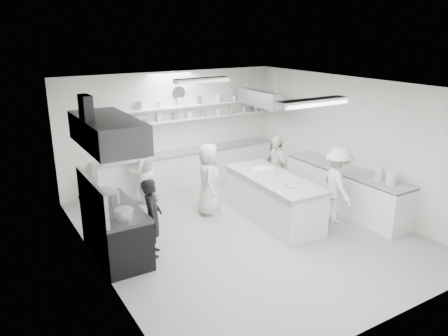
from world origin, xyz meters
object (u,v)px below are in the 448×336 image
right_counter (345,190)px  cook_back (142,171)px  cook_stove (152,218)px  back_counter (188,168)px  prep_island (273,199)px  stove (116,233)px

right_counter → cook_back: bearing=144.0°
cook_stove → cook_back: 2.66m
back_counter → right_counter: size_ratio=1.52×
back_counter → cook_stove: cook_stove is taller
cook_stove → cook_back: bearing=5.7°
back_counter → prep_island: prep_island is taller
prep_island → stove: bearing=179.4°
right_counter → cook_back: (-3.87, 2.82, 0.31)m
back_counter → right_counter: bearing=-55.3°
stove → prep_island: bearing=-3.5°
stove → cook_stove: size_ratio=1.22×
back_counter → right_counter: (2.35, -3.40, 0.01)m
back_counter → cook_stove: 3.89m
back_counter → prep_island: (0.56, -3.01, 0.01)m
right_counter → cook_stove: bearing=176.7°
stove → back_counter: back_counter is taller
cook_back → cook_stove: bearing=68.4°
prep_island → cook_stove: 2.88m
stove → prep_island: prep_island is taller
right_counter → cook_back: cook_back is taller
back_counter → prep_island: size_ratio=1.97×
stove → right_counter: right_counter is taller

